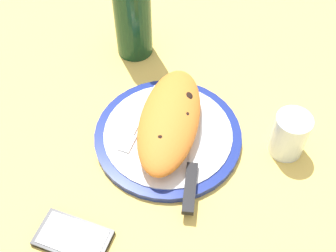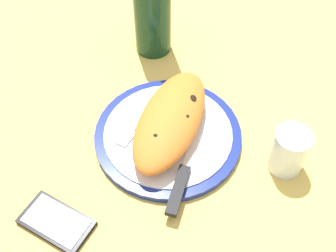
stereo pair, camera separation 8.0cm
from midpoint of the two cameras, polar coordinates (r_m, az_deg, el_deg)
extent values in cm
cube|color=#DBB756|center=(84.00, -2.72, -2.36)|extent=(150.00, 150.00, 3.00)
cylinder|color=navy|center=(82.22, -2.77, -1.46)|extent=(27.87, 27.87, 1.41)
cylinder|color=white|center=(81.53, -2.80, -1.11)|extent=(24.29, 24.29, 0.30)
ellipsoid|color=orange|center=(79.53, -2.62, 0.67)|extent=(26.63, 15.20, 5.91)
ellipsoid|color=black|center=(80.37, -0.34, 3.77)|extent=(2.76, 2.76, 0.76)
ellipsoid|color=black|center=(74.51, -3.98, -1.58)|extent=(2.95, 2.93, 0.77)
ellipsoid|color=black|center=(77.47, -0.71, 1.41)|extent=(1.83, 1.78, 0.57)
cube|color=silver|center=(84.99, -5.80, 2.00)|extent=(13.14, 1.24, 0.40)
cube|color=silver|center=(80.45, -8.20, -2.42)|extent=(4.06, 2.30, 0.40)
cube|color=silver|center=(80.91, 0.86, -1.20)|extent=(14.17, 5.05, 0.40)
cube|color=black|center=(74.09, -0.17, -8.37)|extent=(9.80, 4.31, 1.20)
cube|color=black|center=(74.62, -15.49, -14.24)|extent=(6.86, 11.96, 1.00)
cube|color=white|center=(74.11, -15.59, -14.06)|extent=(5.83, 10.52, 0.16)
cylinder|color=silver|center=(79.65, 12.97, -1.31)|extent=(6.46, 6.46, 8.86)
cylinder|color=silver|center=(81.08, 12.74, -2.07)|extent=(5.94, 5.94, 4.82)
cylinder|color=#14381E|center=(93.60, -7.21, 14.31)|extent=(7.93, 7.93, 19.96)
camera|label=1|loc=(0.04, -92.87, -3.68)|focal=46.33mm
camera|label=2|loc=(0.04, 87.13, 3.68)|focal=46.33mm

